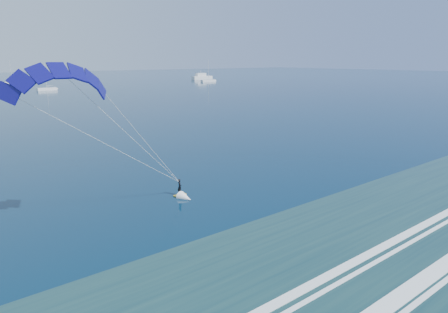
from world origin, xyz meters
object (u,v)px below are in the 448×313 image
object	(u,v)px
sailboat_4	(12,83)
sailboat_5	(208,81)
kitesurfer_rig	(128,135)
motor_yacht	(202,77)
sailboat_3	(47,89)

from	to	relation	value
sailboat_4	sailboat_5	world-z (taller)	sailboat_5
kitesurfer_rig	motor_yacht	size ratio (longest dim) A/B	1.22
kitesurfer_rig	sailboat_3	bearing A→B (deg)	77.17
motor_yacht	sailboat_4	xyz separation A→B (m)	(-110.10, 23.75, -0.91)
motor_yacht	sailboat_3	distance (m)	114.71
kitesurfer_rig	motor_yacht	world-z (taller)	kitesurfer_rig
sailboat_3	sailboat_4	distance (m)	60.65
sailboat_4	sailboat_5	distance (m)	108.40
sailboat_3	sailboat_5	size ratio (longest dim) A/B	0.85
kitesurfer_rig	sailboat_5	size ratio (longest dim) A/B	1.36
motor_yacht	sailboat_4	world-z (taller)	sailboat_4
motor_yacht	sailboat_3	bearing A→B (deg)	-161.24
sailboat_3	sailboat_5	world-z (taller)	sailboat_5
kitesurfer_rig	sailboat_4	bearing A→B (deg)	81.11
motor_yacht	sailboat_3	xyz separation A→B (m)	(-108.62, -36.88, -0.92)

